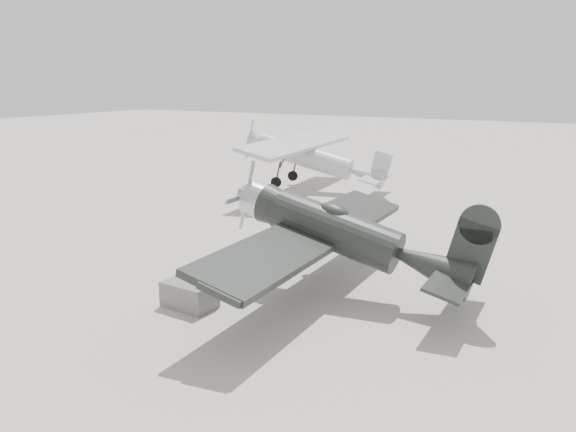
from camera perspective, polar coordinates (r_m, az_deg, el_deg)
name	(u,v)px	position (r m, az deg, el deg)	size (l,w,h in m)	color
ground	(264,292)	(17.25, -2.43, -7.73)	(160.00, 160.00, 0.00)	#9F978D
lowwing_monoplane	(346,235)	(16.58, 5.95, -1.95)	(7.76, 10.74, 3.49)	black
highwing_monoplane	(310,153)	(32.61, 2.22, 6.41)	(8.73, 12.29, 3.48)	#A6A8AB
equipment_block	(190,295)	(16.28, -9.97, -7.87)	(1.48, 0.92, 0.74)	#605E59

